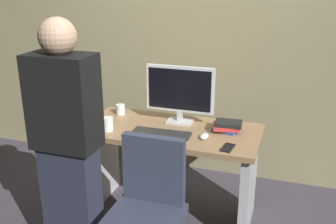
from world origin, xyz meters
name	(u,v)px	position (x,y,z in m)	size (l,w,h in m)	color
ground_plane	(170,212)	(0.00, 0.00, 0.00)	(9.00, 9.00, 0.00)	#3D3842
wall_back	(201,17)	(0.00, 0.89, 1.50)	(6.40, 0.10, 3.00)	#8C7F5B
desk	(170,156)	(0.00, 0.00, 0.51)	(1.36, 0.66, 0.75)	#93704C
office_chair	(147,221)	(0.09, -0.74, 0.43)	(0.52, 0.52, 0.94)	black
person_at_desk	(68,148)	(-0.43, -0.73, 0.84)	(0.40, 0.24, 1.64)	#262838
monitor	(180,92)	(0.03, 0.14, 1.01)	(0.54, 0.14, 0.46)	silver
keyboard	(161,133)	(-0.02, -0.14, 0.76)	(0.43, 0.13, 0.02)	#262626
mouse	(204,136)	(0.29, -0.11, 0.77)	(0.06, 0.10, 0.03)	white
cup_near_keyboard	(108,124)	(-0.43, -0.19, 0.80)	(0.08, 0.08, 0.10)	white
cup_by_monitor	(120,109)	(-0.50, 0.18, 0.79)	(0.08, 0.08, 0.08)	silver
book_stack	(227,126)	(0.42, 0.08, 0.79)	(0.23, 0.21, 0.08)	#3359A5
cell_phone	(228,148)	(0.48, -0.22, 0.75)	(0.07, 0.14, 0.01)	black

